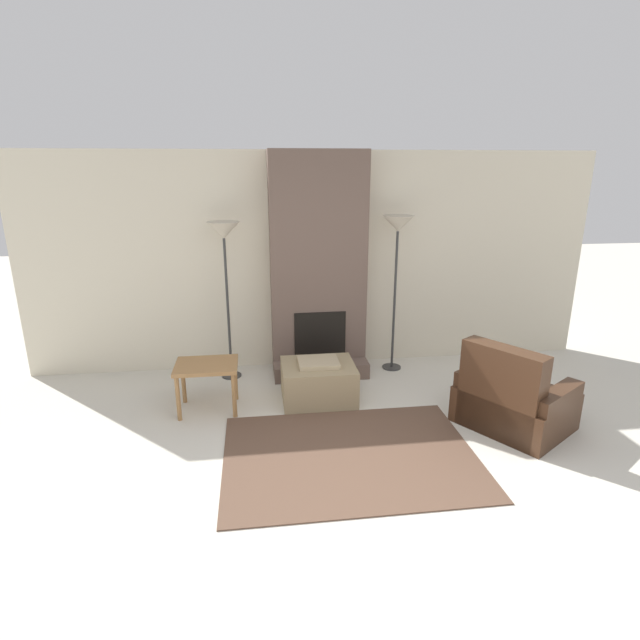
{
  "coord_description": "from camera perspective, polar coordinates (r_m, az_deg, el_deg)",
  "views": [
    {
      "loc": [
        -0.74,
        -2.91,
        2.42
      ],
      "look_at": [
        0.0,
        2.67,
        0.68
      ],
      "focal_mm": 28.0,
      "sensor_mm": 36.0,
      "label": 1
    }
  ],
  "objects": [
    {
      "name": "side_table",
      "position": [
        5.21,
        -12.82,
        -5.7
      ],
      "size": [
        0.62,
        0.48,
        0.51
      ],
      "color": "#9E7042",
      "rests_on": "ground_plane"
    },
    {
      "name": "ground_plane",
      "position": [
        3.85,
        5.62,
        -21.77
      ],
      "size": [
        24.0,
        24.0,
        0.0
      ],
      "primitive_type": "plane",
      "color": "beige"
    },
    {
      "name": "ottoman",
      "position": [
        5.39,
        -0.19,
        -7.01
      ],
      "size": [
        0.77,
        0.63,
        0.45
      ],
      "color": "#998460",
      "rests_on": "ground_plane"
    },
    {
      "name": "armchair",
      "position": [
        5.15,
        21.0,
        -8.77
      ],
      "size": [
        1.18,
        1.22,
        0.87
      ],
      "rotation": [
        0.0,
        0.0,
        2.15
      ],
      "color": "#422819",
      "rests_on": "ground_plane"
    },
    {
      "name": "floor_lamp_right",
      "position": [
        5.91,
        8.86,
        9.73
      ],
      "size": [
        0.37,
        0.37,
        1.88
      ],
      "color": "#333333",
      "rests_on": "ground_plane"
    },
    {
      "name": "fireplace",
      "position": [
        5.91,
        -0.21,
        5.63
      ],
      "size": [
        1.12,
        0.63,
        2.6
      ],
      "color": "brown",
      "rests_on": "ground_plane"
    },
    {
      "name": "floor_lamp_left",
      "position": [
        5.69,
        -10.91,
        8.94
      ],
      "size": [
        0.37,
        0.37,
        1.84
      ],
      "color": "#333333",
      "rests_on": "ground_plane"
    },
    {
      "name": "wall_back",
      "position": [
        6.12,
        -0.48,
        6.65
      ],
      "size": [
        6.93,
        0.06,
        2.6
      ],
      "primitive_type": "cube",
      "color": "beige",
      "rests_on": "ground_plane"
    },
    {
      "name": "area_rug",
      "position": [
        4.51,
        3.43,
        -15.19
      ],
      "size": [
        2.18,
        1.61,
        0.01
      ],
      "primitive_type": "cube",
      "color": "brown",
      "rests_on": "ground_plane"
    }
  ]
}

